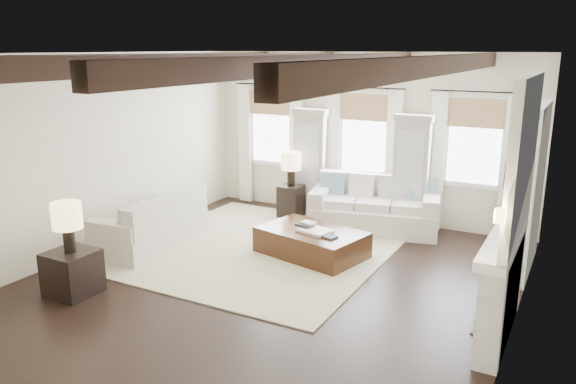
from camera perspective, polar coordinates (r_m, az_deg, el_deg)
The scene contains 16 objects.
ground at distance 8.12m, azimuth -2.12°, elevation -9.31°, with size 7.50×7.50×0.00m, color black.
room_shell at distance 8.02m, azimuth 5.65°, elevation 4.46°, with size 6.54×7.54×3.22m.
area_rug at distance 9.46m, azimuth -2.81°, elevation -5.73°, with size 4.07×4.34×0.02m, color #C0B893.
sofa_back at distance 10.48m, azimuth 8.80°, elevation -1.66°, with size 2.48×1.52×0.99m.
sofa_left at distance 9.76m, azimuth -13.41°, elevation -3.23°, with size 1.10×2.18×0.91m.
ottoman at distance 9.10m, azimuth 2.40°, elevation -5.17°, with size 1.65×1.03×0.43m, color black.
tray at distance 8.94m, azimuth 2.76°, elevation -3.93°, with size 0.50×0.38×0.04m, color white.
book_lower at distance 9.08m, azimuth 1.71°, elevation -3.36°, with size 0.26×0.20×0.04m, color #262628.
book_upper at distance 9.08m, azimuth 2.09°, elevation -3.14°, with size 0.22×0.17×0.03m, color beige.
book_loose at distance 8.69m, azimuth 4.14°, elevation -4.54°, with size 0.24×0.18×0.03m, color #262628.
side_table_front at distance 8.25m, azimuth -21.05°, elevation -7.65°, with size 0.61×0.61×0.61m, color black.
lamp_front at distance 8.01m, azimuth -21.54°, elevation -2.53°, with size 0.40×0.40×0.68m.
side_table_back at distance 11.09m, azimuth 0.31°, elevation -0.97°, with size 0.43×0.43×0.65m, color black.
lamp_back at distance 10.91m, azimuth 0.31°, elevation 2.97°, with size 0.39×0.39×0.67m.
candlestick_near at distance 7.05m, azimuth 18.76°, elevation -11.40°, with size 0.14×0.14×0.70m.
candlestick_far at distance 7.28m, azimuth 19.17°, elevation -10.26°, with size 0.16×0.16×0.78m.
Camera 1 is at (3.79, -6.39, 3.27)m, focal length 35.00 mm.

